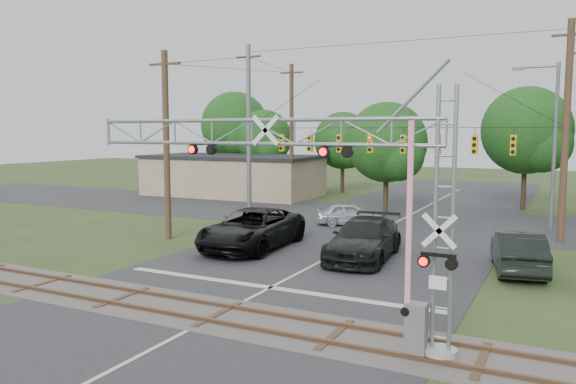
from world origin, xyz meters
The scene contains 14 objects.
ground centered at (0.00, 0.00, 0.00)m, with size 160.00×160.00×0.00m, color #2B3E1C.
road_main centered at (0.00, 10.00, 0.01)m, with size 14.00×90.00×0.02m, color #262628.
road_cross centered at (0.00, 24.00, 0.01)m, with size 90.00×12.00×0.02m, color #262628.
railroad_track centered at (0.00, 2.00, 0.03)m, with size 90.00×3.20×0.17m.
crossing_gantry centered at (3.64, 1.64, 4.38)m, with size 11.61×0.89×6.98m.
traffic_signal_span centered at (0.85, 20.00, 5.60)m, with size 19.34×0.36×11.50m.
pickup_black centered at (-4.25, 11.41, 0.98)m, with size 3.26×7.07×1.97m, color black.
car_dark centered at (1.51, 11.71, 0.92)m, with size 2.58×6.34×1.84m, color black.
sedan_silver centered at (-2.28, 20.08, 0.71)m, with size 1.68×4.17×1.42m, color #A7AAAF.
suv_dark centered at (8.02, 12.33, 0.86)m, with size 1.82×5.22×1.72m, color black.
commercial_building centered at (-17.65, 30.83, 1.84)m, with size 15.89×8.42×3.66m.
streetlight centered at (8.71, 24.26, 5.49)m, with size 2.62×0.27×9.82m.
utility_poles centered at (3.34, 21.90, 5.92)m, with size 26.12×30.49×14.23m.
treeline centered at (0.95, 34.57, 5.88)m, with size 50.37×19.69×9.95m.
Camera 1 is at (9.76, -12.43, 5.84)m, focal length 35.00 mm.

